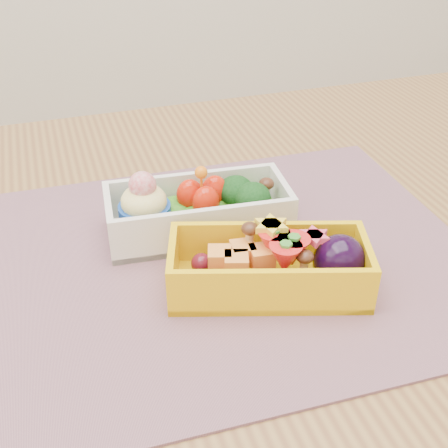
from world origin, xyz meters
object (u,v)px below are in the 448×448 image
object	(u,v)px
table	(247,309)
placemat	(219,259)
bento_white	(197,210)
bento_yellow	(273,265)

from	to	relation	value
table	placemat	bearing A→B (deg)	-148.81
bento_white	bento_yellow	xyz separation A→B (m)	(0.04, -0.11, -0.00)
table	bento_white	xyz separation A→B (m)	(-0.05, 0.03, 0.13)
placemat	bento_yellow	bearing A→B (deg)	-60.11
table	bento_yellow	size ratio (longest dim) A/B	6.00
placemat	bento_white	size ratio (longest dim) A/B	2.60
bento_yellow	table	bearing A→B (deg)	102.09
placemat	bento_yellow	size ratio (longest dim) A/B	2.59
bento_yellow	bento_white	bearing A→B (deg)	127.02
table	bento_yellow	xyz separation A→B (m)	(-0.01, -0.09, 0.13)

